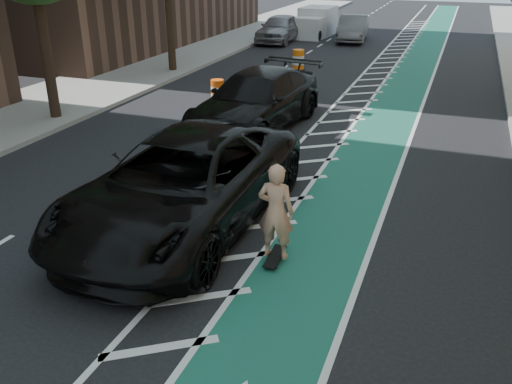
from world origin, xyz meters
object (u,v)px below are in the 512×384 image
at_px(suv_near, 184,183).
at_px(suv_far, 256,101).
at_px(skateboarder, 276,212).
at_px(barrel_a, 164,152).

relative_size(suv_near, suv_far, 1.11).
bearing_deg(suv_near, skateboarder, -16.35).
distance_m(skateboarder, suv_near, 2.45).
distance_m(suv_near, suv_far, 7.17).
relative_size(suv_near, barrel_a, 8.53).
xyz_separation_m(skateboarder, suv_far, (-3.36, 7.84, -0.14)).
xyz_separation_m(skateboarder, barrel_a, (-4.53, 3.71, -0.68)).
xyz_separation_m(suv_near, suv_far, (-1.03, 7.09, -0.05)).
distance_m(skateboarder, barrel_a, 5.90).
relative_size(suv_far, barrel_a, 7.72).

